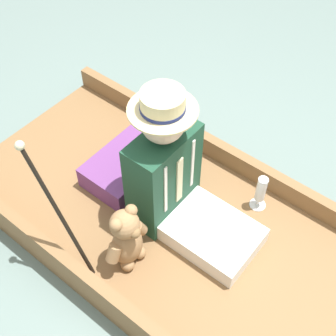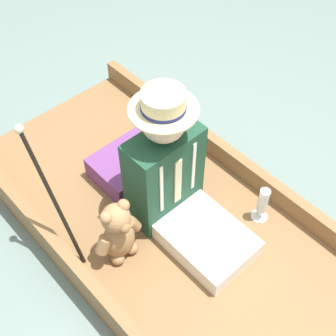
# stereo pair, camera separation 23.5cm
# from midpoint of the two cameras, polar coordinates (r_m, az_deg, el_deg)

# --- Properties ---
(ground_plane) EXTENTS (16.00, 16.00, 0.00)m
(ground_plane) POSITION_cam_midpoint_polar(r_m,az_deg,el_deg) (2.67, 4.30, -9.79)
(ground_plane) COLOR slate
(punt_boat) EXTENTS (1.18, 2.67, 0.26)m
(punt_boat) POSITION_cam_midpoint_polar(r_m,az_deg,el_deg) (2.60, 4.40, -8.95)
(punt_boat) COLOR brown
(punt_boat) RESTS_ON ground_plane
(seat_cushion) EXTENTS (0.47, 0.33, 0.14)m
(seat_cushion) POSITION_cam_midpoint_polar(r_m,az_deg,el_deg) (2.77, -1.82, 0.51)
(seat_cushion) COLOR #6B3875
(seat_cushion) RESTS_ON punt_boat
(seated_person) EXTENTS (0.40, 0.73, 0.84)m
(seated_person) POSITION_cam_midpoint_polar(r_m,az_deg,el_deg) (2.37, 3.60, -1.69)
(seated_person) COLOR white
(seated_person) RESTS_ON punt_boat
(teddy_bear) EXTENTS (0.28, 0.17, 0.40)m
(teddy_bear) POSITION_cam_midpoint_polar(r_m,az_deg,el_deg) (2.34, -3.20, -8.08)
(teddy_bear) COLOR #9E754C
(teddy_bear) RESTS_ON punt_boat
(wine_glass) EXTENTS (0.09, 0.09, 0.23)m
(wine_glass) POSITION_cam_midpoint_polar(r_m,az_deg,el_deg) (2.59, 14.06, -4.24)
(wine_glass) COLOR silver
(wine_glass) RESTS_ON punt_boat
(walking_cane) EXTENTS (0.04, 0.33, 0.77)m
(walking_cane) POSITION_cam_midpoint_polar(r_m,az_deg,el_deg) (2.21, -11.54, -2.54)
(walking_cane) COLOR black
(walking_cane) RESTS_ON punt_boat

